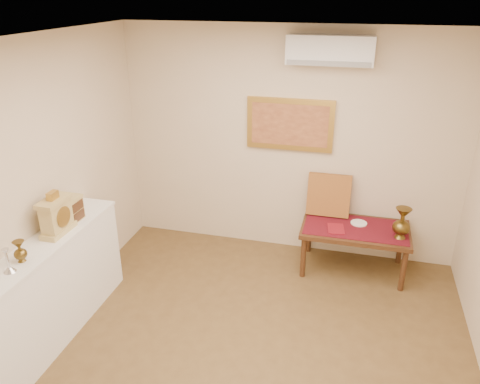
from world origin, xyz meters
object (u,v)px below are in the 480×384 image
(mantel_clock, at_px, (56,216))
(brass_urn_tall, at_px, (402,220))
(display_ledge, at_px, (48,293))
(low_table, at_px, (355,233))
(wooden_chest, at_px, (72,209))

(mantel_clock, bearing_deg, brass_urn_tall, 25.59)
(display_ledge, bearing_deg, mantel_clock, 84.41)
(brass_urn_tall, bearing_deg, low_table, 165.14)
(brass_urn_tall, bearing_deg, display_ledge, -150.83)
(display_ledge, bearing_deg, brass_urn_tall, 29.17)
(brass_urn_tall, height_order, low_table, brass_urn_tall)
(brass_urn_tall, distance_m, display_ledge, 3.61)
(display_ledge, relative_size, mantel_clock, 4.93)
(display_ledge, distance_m, wooden_chest, 0.80)
(display_ledge, relative_size, wooden_chest, 8.28)
(brass_urn_tall, distance_m, wooden_chest, 3.39)
(display_ledge, distance_m, mantel_clock, 0.71)
(brass_urn_tall, bearing_deg, mantel_clock, -154.41)
(low_table, bearing_deg, mantel_clock, -148.58)
(mantel_clock, bearing_deg, low_table, 31.42)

